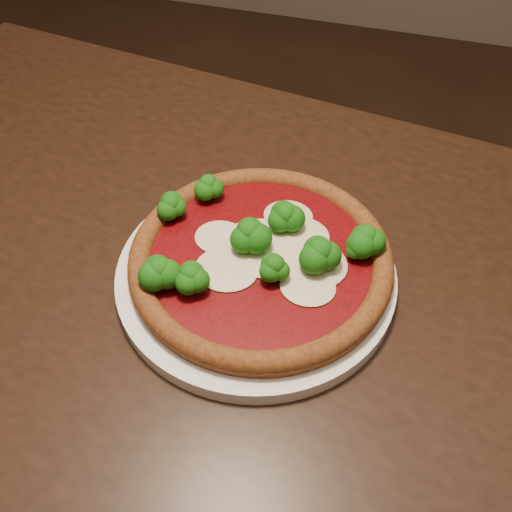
# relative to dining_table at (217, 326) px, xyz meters

# --- Properties ---
(floor) EXTENTS (4.00, 4.00, 0.00)m
(floor) POSITION_rel_dining_table_xyz_m (0.02, 0.18, -0.65)
(floor) COLOR black
(floor) RESTS_ON ground
(dining_table) EXTENTS (1.38, 0.95, 0.75)m
(dining_table) POSITION_rel_dining_table_xyz_m (0.00, 0.00, 0.00)
(dining_table) COLOR black
(dining_table) RESTS_ON floor
(plate) EXTENTS (0.31, 0.31, 0.02)m
(plate) POSITION_rel_dining_table_xyz_m (0.05, 0.01, 0.11)
(plate) COLOR white
(plate) RESTS_ON dining_table
(pizza) EXTENTS (0.30, 0.30, 0.06)m
(pizza) POSITION_rel_dining_table_xyz_m (0.05, 0.02, 0.13)
(pizza) COLOR brown
(pizza) RESTS_ON plate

